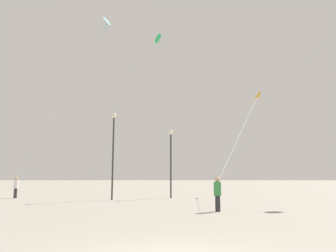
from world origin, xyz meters
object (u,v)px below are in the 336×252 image
(person_in_white, at_px, (16,186))
(kite_emerald_diamond, at_px, (156,40))
(kite_cyan_delta, at_px, (104,28))
(lamppost_west, at_px, (171,152))
(kite_amber_delta, at_px, (257,98))
(lamppost_east, at_px, (113,143))
(person_in_green, at_px, (218,192))

(person_in_white, distance_m, kite_emerald_diamond, 17.51)
(kite_cyan_delta, xyz_separation_m, lamppost_west, (5.19, 1.90, -9.45))
(kite_amber_delta, xyz_separation_m, lamppost_west, (-8.24, -4.57, -5.54))
(lamppost_east, bearing_deg, lamppost_west, 27.88)
(kite_emerald_diamond, distance_m, lamppost_west, 11.52)
(person_in_green, height_order, lamppost_east, lamppost_east)
(person_in_green, relative_size, kite_cyan_delta, 0.13)
(person_in_white, relative_size, kite_cyan_delta, 0.13)
(kite_emerald_diamond, relative_size, kite_amber_delta, 0.87)
(kite_amber_delta, bearing_deg, kite_cyan_delta, -154.28)
(kite_cyan_delta, height_order, lamppost_west, kite_cyan_delta)
(person_in_white, bearing_deg, kite_cyan_delta, -168.86)
(kite_emerald_diamond, bearing_deg, lamppost_east, -115.77)
(person_in_white, height_order, person_in_green, person_in_green)
(kite_amber_delta, height_order, lamppost_east, kite_amber_delta)
(kite_cyan_delta, bearing_deg, kite_amber_delta, 25.72)
(lamppost_east, bearing_deg, person_in_white, 164.68)
(kite_cyan_delta, bearing_deg, lamppost_east, -16.80)
(kite_emerald_diamond, bearing_deg, kite_cyan_delta, -124.77)
(person_in_green, relative_size, kite_amber_delta, 0.10)
(lamppost_west, bearing_deg, kite_emerald_diamond, 110.97)
(kite_emerald_diamond, relative_size, lamppost_east, 2.21)
(kite_amber_delta, distance_m, lamppost_east, 15.01)
(kite_cyan_delta, distance_m, lamppost_east, 8.99)
(lamppost_west, bearing_deg, lamppost_east, -152.12)
(kite_emerald_diamond, height_order, kite_amber_delta, kite_emerald_diamond)
(kite_amber_delta, height_order, lamppost_west, kite_amber_delta)
(kite_cyan_delta, xyz_separation_m, kite_amber_delta, (13.43, 6.47, -3.91))
(kite_amber_delta, bearing_deg, lamppost_east, -151.38)
(kite_cyan_delta, bearing_deg, lamppost_west, 20.13)
(kite_emerald_diamond, bearing_deg, person_in_green, -75.75)
(kite_emerald_diamond, bearing_deg, person_in_white, -160.75)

